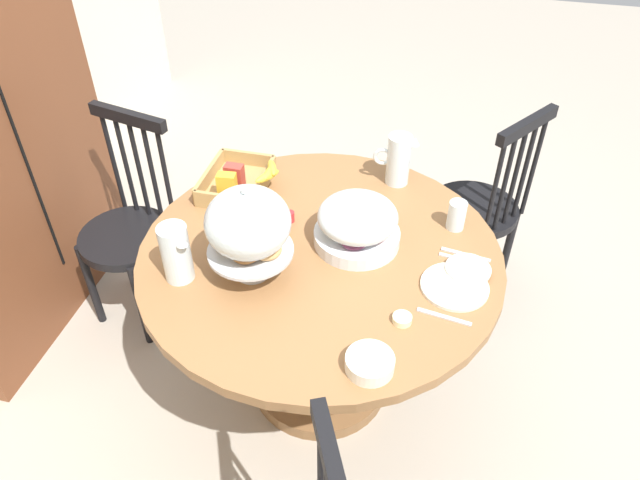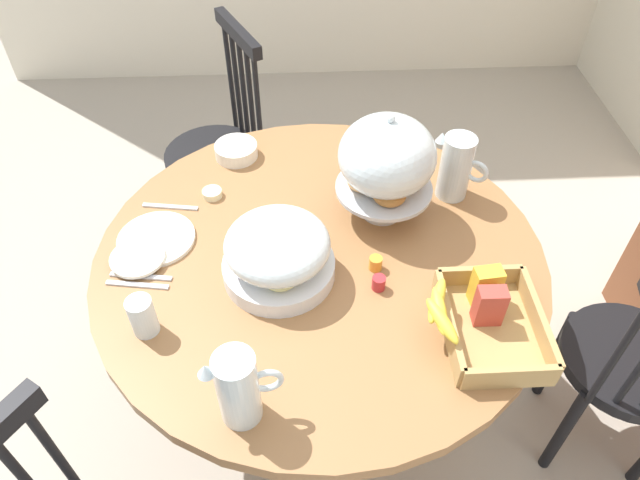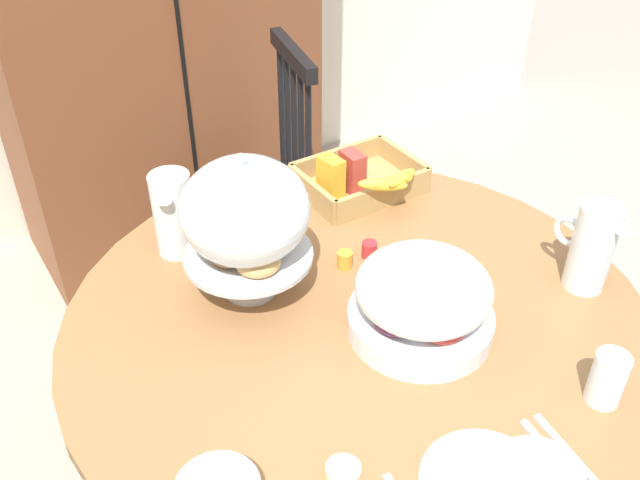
% 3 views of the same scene
% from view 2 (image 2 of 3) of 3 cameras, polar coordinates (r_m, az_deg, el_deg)
% --- Properties ---
extents(ground_plane, '(10.00, 10.00, 0.00)m').
position_cam_2_polar(ground_plane, '(2.19, 0.14, -16.72)').
color(ground_plane, '#A89E8E').
extents(dining_table, '(1.26, 1.26, 0.74)m').
position_cam_2_polar(dining_table, '(1.79, 0.00, -5.63)').
color(dining_table, olive).
rests_on(dining_table, ground_plane).
extents(windsor_chair_near_window, '(0.41, 0.42, 0.97)m').
position_cam_2_polar(windsor_chair_near_window, '(1.98, 27.97, -10.80)').
color(windsor_chair_near_window, black).
rests_on(windsor_chair_near_window, ground_plane).
extents(windsor_chair_by_cabinet, '(0.44, 0.44, 0.97)m').
position_cam_2_polar(windsor_chair_by_cabinet, '(2.49, -9.75, 8.20)').
color(windsor_chair_by_cabinet, black).
rests_on(windsor_chair_by_cabinet, ground_plane).
extents(pastry_stand_with_dome, '(0.28, 0.28, 0.34)m').
position_cam_2_polar(pastry_stand_with_dome, '(1.64, 6.50, 7.74)').
color(pastry_stand_with_dome, silver).
rests_on(pastry_stand_with_dome, dining_table).
extents(fruit_platter_covered, '(0.30, 0.30, 0.18)m').
position_cam_2_polar(fruit_platter_covered, '(1.53, -4.11, -1.21)').
color(fruit_platter_covered, silver).
rests_on(fruit_platter_covered, dining_table).
extents(orange_juice_pitcher, '(0.09, 0.17, 0.21)m').
position_cam_2_polar(orange_juice_pitcher, '(1.28, -7.89, -14.24)').
color(orange_juice_pitcher, silver).
rests_on(orange_juice_pitcher, dining_table).
extents(milk_pitcher, '(0.12, 0.16, 0.21)m').
position_cam_2_polar(milk_pitcher, '(1.81, 13.00, 6.67)').
color(milk_pitcher, silver).
rests_on(milk_pitcher, dining_table).
extents(cereal_basket, '(0.32, 0.30, 0.12)m').
position_cam_2_polar(cereal_basket, '(1.50, 15.65, -7.24)').
color(cereal_basket, tan).
rests_on(cereal_basket, dining_table).
extents(china_plate_large, '(0.22, 0.22, 0.01)m').
position_cam_2_polar(china_plate_large, '(1.74, -15.60, 0.12)').
color(china_plate_large, white).
rests_on(china_plate_large, dining_table).
extents(china_plate_small, '(0.15, 0.15, 0.01)m').
position_cam_2_polar(china_plate_small, '(1.68, -17.30, -1.65)').
color(china_plate_small, white).
rests_on(china_plate_small, china_plate_large).
extents(cereal_bowl, '(0.14, 0.14, 0.04)m').
position_cam_2_polar(cereal_bowl, '(1.98, -8.13, 8.58)').
color(cereal_bowl, white).
rests_on(cereal_bowl, dining_table).
extents(drinking_glass, '(0.06, 0.06, 0.11)m').
position_cam_2_polar(drinking_glass, '(1.49, -16.84, -7.09)').
color(drinking_glass, silver).
rests_on(drinking_glass, dining_table).
extents(butter_dish, '(0.06, 0.06, 0.02)m').
position_cam_2_polar(butter_dish, '(1.84, -10.42, 4.48)').
color(butter_dish, beige).
rests_on(butter_dish, dining_table).
extents(jam_jar_strawberry, '(0.04, 0.04, 0.04)m').
position_cam_2_polar(jam_jar_strawberry, '(1.55, 5.72, -4.16)').
color(jam_jar_strawberry, '#B7282D').
rests_on(jam_jar_strawberry, dining_table).
extents(jam_jar_apricot, '(0.04, 0.04, 0.04)m').
position_cam_2_polar(jam_jar_apricot, '(1.60, 5.41, -2.25)').
color(jam_jar_apricot, orange).
rests_on(jam_jar_apricot, dining_table).
extents(table_knife, '(0.04, 0.17, 0.01)m').
position_cam_2_polar(table_knife, '(1.65, -16.98, -3.39)').
color(table_knife, silver).
rests_on(table_knife, dining_table).
extents(dinner_fork, '(0.04, 0.17, 0.01)m').
position_cam_2_polar(dinner_fork, '(1.63, -17.30, -4.17)').
color(dinner_fork, silver).
rests_on(dinner_fork, dining_table).
extents(soup_spoon, '(0.04, 0.17, 0.01)m').
position_cam_2_polar(soup_spoon, '(1.83, -14.33, 3.15)').
color(soup_spoon, silver).
rests_on(soup_spoon, dining_table).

